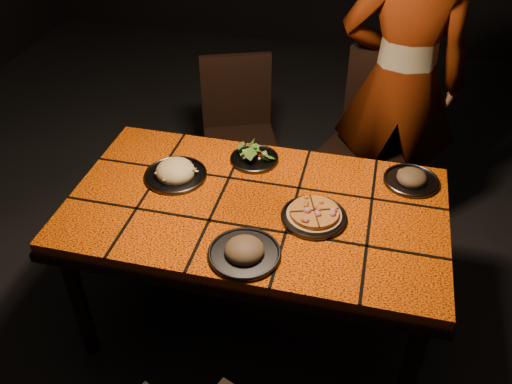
% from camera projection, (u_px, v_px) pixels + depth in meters
% --- Properties ---
extents(room_shell, '(6.04, 7.04, 3.08)m').
position_uv_depth(room_shell, '(256.00, 34.00, 1.84)').
color(room_shell, black).
rests_on(room_shell, ground).
extents(dining_table, '(1.62, 0.92, 0.75)m').
position_uv_depth(dining_table, '(256.00, 218.00, 2.35)').
color(dining_table, '#FF5A08').
rests_on(dining_table, ground).
extents(chair_far_left, '(0.54, 0.54, 0.92)m').
position_uv_depth(chair_far_left, '(239.00, 124.00, 3.24)').
color(chair_far_left, black).
rests_on(chair_far_left, ground).
extents(chair_far_right, '(0.60, 0.60, 1.03)m').
position_uv_depth(chair_far_right, '(373.00, 136.00, 3.02)').
color(chair_far_right, black).
rests_on(chair_far_right, ground).
extents(diner, '(0.67, 0.45, 1.83)m').
position_uv_depth(diner, '(401.00, 83.00, 2.82)').
color(diner, brown).
rests_on(diner, ground).
extents(plate_pizza, '(0.29, 0.29, 0.04)m').
position_uv_depth(plate_pizza, '(314.00, 215.00, 2.22)').
color(plate_pizza, '#39393E').
rests_on(plate_pizza, dining_table).
extents(plate_pasta, '(0.28, 0.28, 0.09)m').
position_uv_depth(plate_pasta, '(175.00, 172.00, 2.44)').
color(plate_pasta, '#39393E').
rests_on(plate_pasta, dining_table).
extents(plate_salad, '(0.23, 0.23, 0.07)m').
position_uv_depth(plate_salad, '(254.00, 156.00, 2.54)').
color(plate_salad, '#39393E').
rests_on(plate_salad, dining_table).
extents(plate_mushroom_a, '(0.28, 0.28, 0.09)m').
position_uv_depth(plate_mushroom_a, '(244.00, 251.00, 2.05)').
color(plate_mushroom_a, '#39393E').
rests_on(plate_mushroom_a, dining_table).
extents(plate_mushroom_b, '(0.25, 0.25, 0.08)m').
position_uv_depth(plate_mushroom_b, '(412.00, 178.00, 2.41)').
color(plate_mushroom_b, '#39393E').
rests_on(plate_mushroom_b, dining_table).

